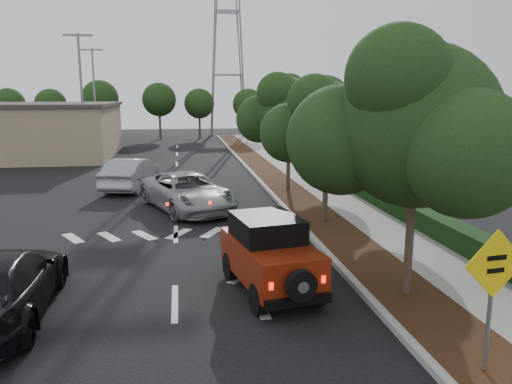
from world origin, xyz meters
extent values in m
plane|color=black|center=(0.00, 0.00, 0.00)|extent=(120.00, 120.00, 0.00)
cube|color=#9E9B93|center=(4.60, 12.00, 0.07)|extent=(0.20, 70.00, 0.15)
cube|color=black|center=(5.60, 12.00, 0.06)|extent=(1.80, 70.00, 0.12)
cube|color=gray|center=(7.50, 12.00, 0.06)|extent=(2.00, 70.00, 0.12)
cube|color=black|center=(8.90, 12.00, 0.40)|extent=(0.80, 70.00, 0.80)
cylinder|color=black|center=(1.47, 1.35, 0.36)|extent=(0.38, 0.76, 0.73)
cylinder|color=black|center=(2.87, 1.60, 0.36)|extent=(0.38, 0.76, 0.73)
cylinder|color=black|center=(1.88, -0.89, 0.36)|extent=(0.38, 0.76, 0.73)
cylinder|color=black|center=(3.27, -0.64, 0.36)|extent=(0.38, 0.76, 0.73)
cube|color=maroon|center=(2.37, 0.35, 0.86)|extent=(2.21, 3.59, 0.91)
cube|color=black|center=(2.33, 0.62, 1.60)|extent=(1.81, 2.08, 0.58)
cube|color=maroon|center=(2.15, 1.61, 0.79)|extent=(1.58, 1.18, 0.74)
cube|color=black|center=(2.69, -1.37, 0.45)|extent=(1.55, 0.44, 0.20)
cylinder|color=black|center=(2.71, -1.49, 0.86)|extent=(0.71, 0.32, 0.69)
cube|color=#FF190C|center=(2.07, -1.43, 0.86)|extent=(0.10, 0.05, 0.16)
cube|color=#FF190C|center=(3.29, -1.20, 0.86)|extent=(0.10, 0.05, 0.16)
imported|color=#94979B|center=(0.50, 9.72, 0.79)|extent=(4.49, 6.24, 1.58)
imported|color=#94969B|center=(-2.27, 14.90, 0.81)|extent=(2.91, 5.21, 1.63)
imported|color=#999CA0|center=(-8.26, 26.27, 0.82)|extent=(5.04, 2.72, 1.63)
cylinder|color=slate|center=(5.40, -4.00, 1.31)|extent=(0.09, 0.09, 2.35)
cube|color=yellow|center=(5.40, -4.03, 2.10)|extent=(1.20, 0.16, 1.20)
cube|color=black|center=(5.41, -4.06, 2.21)|extent=(0.38, 0.05, 0.08)
cube|color=black|center=(5.41, -4.06, 1.98)|extent=(0.34, 0.05, 0.08)
camera|label=1|loc=(0.22, -11.29, 4.90)|focal=35.00mm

